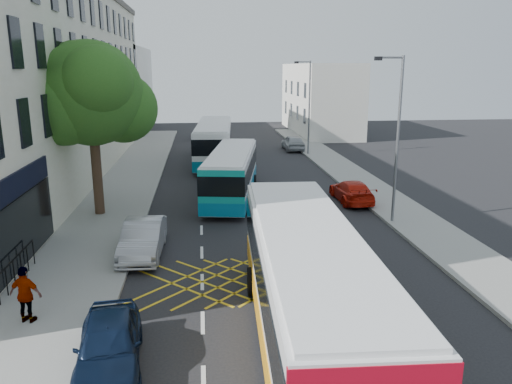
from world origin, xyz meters
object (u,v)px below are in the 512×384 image
object	(u,v)px
street_tree	(90,95)
bus_mid	(232,173)
parked_car_blue	(109,344)
bus_far	(214,142)
bus_near	(308,286)
pedestrian_far	(26,295)
red_hatchback	(352,191)
distant_car_silver	(293,142)
lamp_far	(308,103)
parked_car_silver	(143,238)
lamp_near	(396,132)
distant_car_grey	(205,134)

from	to	relation	value
street_tree	bus_mid	size ratio (longest dim) A/B	0.84
street_tree	parked_car_blue	xyz separation A→B (m)	(2.91, -14.08, -5.60)
street_tree	bus_far	size ratio (longest dim) A/B	0.75
bus_near	bus_far	bearing A→B (deg)	96.09
parked_car_blue	bus_mid	bearing A→B (deg)	70.08
street_tree	bus_far	distance (m)	16.35
parked_car_blue	pedestrian_far	bearing A→B (deg)	132.74
red_hatchback	distant_car_silver	bearing A→B (deg)	-90.36
bus_far	red_hatchback	world-z (taller)	bus_far
bus_near	bus_far	size ratio (longest dim) A/B	1.02
red_hatchback	pedestrian_far	xyz separation A→B (m)	(-13.92, -12.94, 0.40)
lamp_far	red_hatchback	xyz separation A→B (m)	(-0.70, -15.69, -3.99)
bus_far	parked_car_silver	xyz separation A→B (m)	(-3.53, -20.31, -0.99)
bus_near	red_hatchback	size ratio (longest dim) A/B	2.78
lamp_far	distant_car_silver	size ratio (longest dim) A/B	1.87
bus_near	pedestrian_far	distance (m)	8.40
parked_car_silver	bus_near	bearing A→B (deg)	-52.79
parked_car_blue	lamp_far	bearing A→B (deg)	63.30
bus_near	bus_mid	xyz separation A→B (m)	(-1.08, 16.48, -0.26)
bus_mid	distant_car_silver	distance (m)	18.42
lamp_far	pedestrian_far	world-z (taller)	lamp_far
lamp_near	red_hatchback	xyz separation A→B (m)	(-0.70, 4.31, -3.99)
bus_near	parked_car_blue	xyz separation A→B (m)	(-5.32, -0.55, -1.08)
pedestrian_far	distant_car_silver	bearing A→B (deg)	-96.28
pedestrian_far	parked_car_blue	bearing A→B (deg)	156.13
parked_car_blue	distant_car_silver	distance (m)	35.87
lamp_near	bus_near	size ratio (longest dim) A/B	0.66
street_tree	bus_far	xyz separation A→B (m)	(6.44, 14.32, -4.57)
parked_car_blue	red_hatchback	size ratio (longest dim) A/B	0.93
street_tree	bus_near	size ratio (longest dim) A/B	0.73
bus_far	parked_car_silver	world-z (taller)	bus_far
lamp_far	distant_car_silver	xyz separation A→B (m)	(-0.71, 3.00, -3.89)
distant_car_grey	lamp_near	bearing A→B (deg)	-75.00
bus_mid	bus_far	xyz separation A→B (m)	(-0.71, 11.36, 0.21)
bus_mid	street_tree	bearing A→B (deg)	-148.08
lamp_far	parked_car_silver	size ratio (longest dim) A/B	1.81
bus_near	lamp_far	bearing A→B (deg)	80.45
parked_car_silver	red_hatchback	distance (m)	13.30
parked_car_silver	lamp_near	bearing A→B (deg)	16.36
bus_far	distant_car_silver	distance (m)	9.53
parked_car_silver	distant_car_grey	world-z (taller)	parked_car_silver
lamp_near	parked_car_silver	size ratio (longest dim) A/B	1.81
lamp_far	street_tree	bearing A→B (deg)	-130.81
red_hatchback	pedestrian_far	bearing A→B (deg)	42.51
distant_car_silver	red_hatchback	bearing A→B (deg)	89.51
bus_near	distant_car_silver	distance (m)	34.07
distant_car_grey	parked_car_blue	bearing A→B (deg)	-94.74
street_tree	parked_car_blue	world-z (taller)	street_tree
lamp_far	bus_far	world-z (taller)	lamp_far
parked_car_blue	parked_car_silver	world-z (taller)	parked_car_silver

